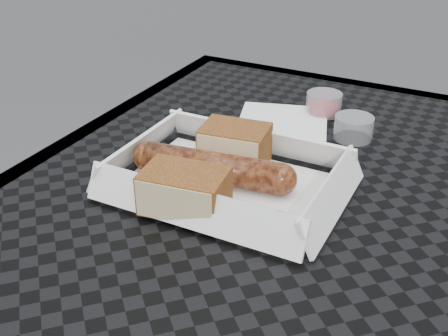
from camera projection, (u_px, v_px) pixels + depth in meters
name	position (u px, v px, depth m)	size (l,w,h in m)	color
patio_table	(354.00, 283.00, 0.60)	(0.80, 0.80, 0.74)	black
food_tray	(228.00, 186.00, 0.62)	(0.22, 0.15, 0.00)	white
bratwurst	(212.00, 167.00, 0.62)	(0.19, 0.06, 0.04)	brown
bread_near	(235.00, 146.00, 0.65)	(0.08, 0.05, 0.05)	brown
bread_far	(185.00, 190.00, 0.57)	(0.08, 0.06, 0.04)	brown
veg_garnish	(268.00, 221.00, 0.55)	(0.03, 0.03, 0.00)	red
napkin	(283.00, 122.00, 0.77)	(0.12, 0.12, 0.00)	white
condiment_cup_sauce	(324.00, 103.00, 0.79)	(0.05, 0.05, 0.03)	maroon
condiment_cup_empty	(354.00, 128.00, 0.72)	(0.05, 0.05, 0.03)	silver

